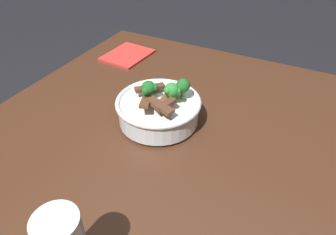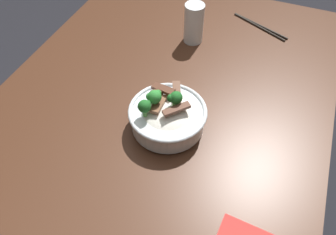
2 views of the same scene
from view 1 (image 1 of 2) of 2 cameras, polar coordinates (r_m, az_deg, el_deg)
dining_table at (r=0.75m, az=-3.32°, el=-13.96°), size 1.25×0.98×0.74m
rice_bowl at (r=0.77m, az=-1.72°, el=1.75°), size 0.21×0.21×0.12m
folded_napkin at (r=1.13m, az=-7.53°, el=11.42°), size 0.17×0.15×0.01m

